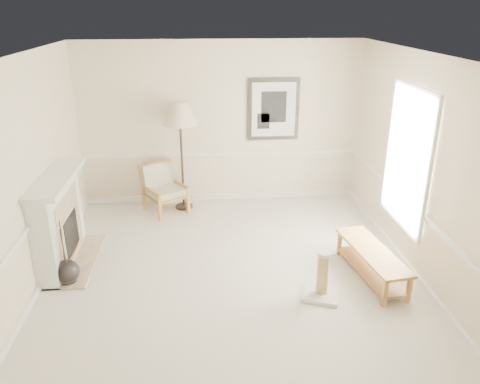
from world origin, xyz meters
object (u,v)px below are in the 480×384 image
floor_lamp (180,117)px  bench (372,259)px  armchair (163,186)px  scratching_post (322,282)px  floor_vase (67,272)px

floor_lamp → bench: floor_lamp is taller
armchair → bench: size_ratio=0.62×
bench → scratching_post: scratching_post is taller
floor_vase → floor_lamp: (1.45, 2.39, 1.50)m
armchair → bench: armchair is taller
scratching_post → floor_vase: bearing=170.4°
floor_vase → bench: 4.05m
floor_lamp → bench: size_ratio=1.30×
bench → floor_lamp: bearing=135.5°
floor_vase → armchair: bearing=64.6°
floor_vase → bench: bearing=-2.2°
floor_vase → floor_lamp: bearing=58.7°
floor_lamp → bench: 3.89m
floor_lamp → scratching_post: bearing=-58.3°
floor_vase → armchair: (1.10, 2.31, 0.28)m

